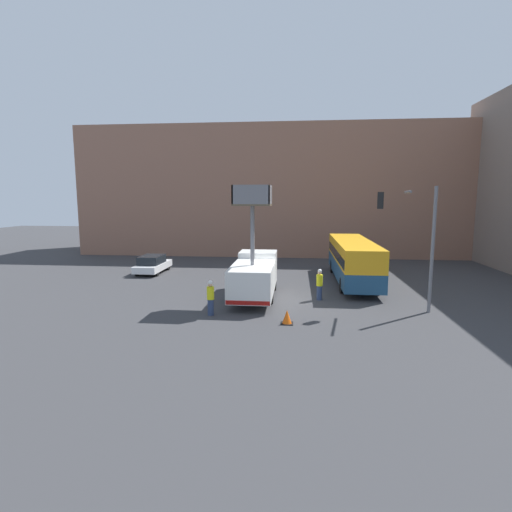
% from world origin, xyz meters
% --- Properties ---
extents(ground_plane, '(120.00, 120.00, 0.00)m').
position_xyz_m(ground_plane, '(0.00, 0.00, 0.00)').
color(ground_plane, '#38383A').
extents(building_backdrop_far, '(44.00, 10.00, 13.71)m').
position_xyz_m(building_backdrop_far, '(0.00, 22.21, 6.86)').
color(building_backdrop_far, '#936651').
rests_on(building_backdrop_far, ground_plane).
extents(utility_truck, '(2.43, 6.92, 6.87)m').
position_xyz_m(utility_truck, '(-1.04, 0.10, 1.56)').
color(utility_truck, silver).
rests_on(utility_truck, ground_plane).
extents(city_bus, '(2.55, 11.66, 3.07)m').
position_xyz_m(city_bus, '(5.64, 5.61, 1.81)').
color(city_bus, navy).
rests_on(city_bus, ground_plane).
extents(traffic_light_pole, '(3.00, 2.74, 6.77)m').
position_xyz_m(traffic_light_pole, '(7.79, -1.84, 4.49)').
color(traffic_light_pole, slate).
rests_on(traffic_light_pole, ground_plane).
extents(road_worker_near_truck, '(0.38, 0.38, 1.88)m').
position_xyz_m(road_worker_near_truck, '(-2.97, -3.72, 0.95)').
color(road_worker_near_truck, navy).
rests_on(road_worker_near_truck, ground_plane).
extents(road_worker_directing, '(0.38, 0.38, 1.91)m').
position_xyz_m(road_worker_directing, '(2.93, 0.11, 0.96)').
color(road_worker_directing, navy).
rests_on(road_worker_directing, ground_plane).
extents(traffic_cone_near_truck, '(0.61, 0.61, 0.69)m').
position_xyz_m(traffic_cone_near_truck, '(1.08, -4.79, 0.33)').
color(traffic_cone_near_truck, black).
rests_on(traffic_cone_near_truck, ground_plane).
extents(parked_car_curbside, '(1.87, 4.48, 1.47)m').
position_xyz_m(parked_car_curbside, '(-10.32, 7.64, 0.74)').
color(parked_car_curbside, silver).
rests_on(parked_car_curbside, ground_plane).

